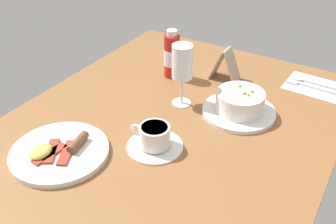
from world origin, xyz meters
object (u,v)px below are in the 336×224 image
at_px(porridge_bowl, 240,104).
at_px(coffee_cup, 154,138).
at_px(wine_glass, 182,64).
at_px(cutlery_setting, 313,86).
at_px(sauce_bottle_red, 172,56).
at_px(breakfast_plate, 59,152).
at_px(menu_card, 226,65).

bearing_deg(porridge_bowl, coffee_cup, 153.92).
xyz_separation_m(porridge_bowl, wine_glass, (-0.04, 0.17, 0.09)).
distance_m(cutlery_setting, sauce_bottle_red, 0.46).
distance_m(coffee_cup, wine_glass, 0.24).
relative_size(coffee_cup, breakfast_plate, 0.59).
distance_m(cutlery_setting, menu_card, 0.28).
xyz_separation_m(porridge_bowl, breakfast_plate, (-0.40, 0.31, -0.02)).
distance_m(sauce_bottle_red, breakfast_plate, 0.50).
bearing_deg(sauce_bottle_red, coffee_cup, -155.96).
height_order(wine_glass, breakfast_plate, wine_glass).
height_order(wine_glass, menu_card, wine_glass).
xyz_separation_m(coffee_cup, wine_glass, (0.21, 0.04, 0.10)).
xyz_separation_m(cutlery_setting, coffee_cup, (-0.51, 0.27, 0.02)).
xyz_separation_m(sauce_bottle_red, breakfast_plate, (-0.49, 0.03, -0.06)).
distance_m(coffee_cup, breakfast_plate, 0.23).
bearing_deg(menu_card, breakfast_plate, 161.35).
distance_m(cutlery_setting, wine_glass, 0.45).
relative_size(sauce_bottle_red, breakfast_plate, 0.66).
bearing_deg(breakfast_plate, menu_card, -18.65).
relative_size(porridge_bowl, cutlery_setting, 1.14).
xyz_separation_m(coffee_cup, sauce_bottle_red, (0.35, 0.15, 0.05)).
relative_size(porridge_bowl, sauce_bottle_red, 1.30).
bearing_deg(sauce_bottle_red, cutlery_setting, -68.26).
xyz_separation_m(breakfast_plate, menu_card, (0.56, -0.19, 0.04)).
relative_size(coffee_cup, menu_card, 1.34).
xyz_separation_m(porridge_bowl, menu_card, (0.16, 0.12, 0.02)).
height_order(porridge_bowl, cutlery_setting, porridge_bowl).
xyz_separation_m(wine_glass, menu_card, (0.20, -0.05, -0.07)).
relative_size(porridge_bowl, coffee_cup, 1.45).
relative_size(wine_glass, breakfast_plate, 0.77).
relative_size(coffee_cup, wine_glass, 0.77).
bearing_deg(breakfast_plate, porridge_bowl, -37.61).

